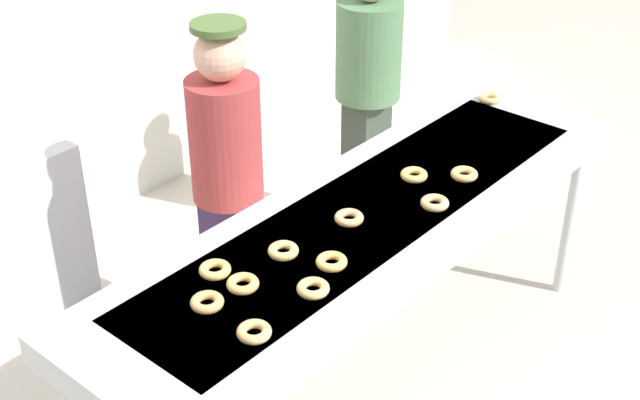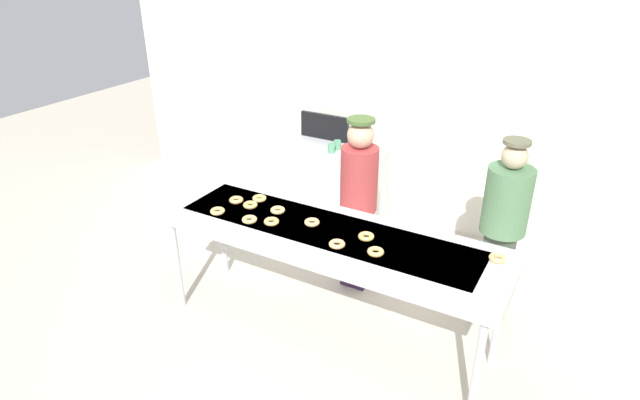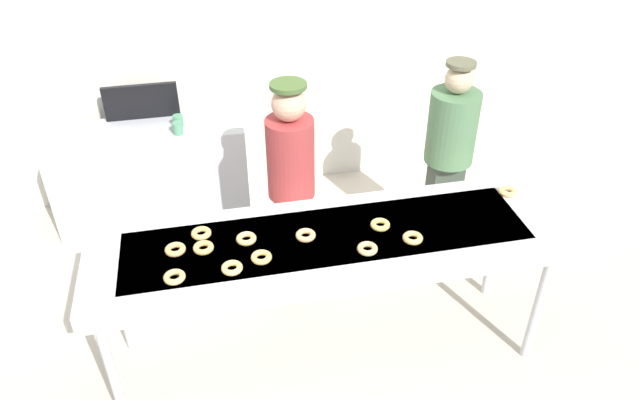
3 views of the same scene
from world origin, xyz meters
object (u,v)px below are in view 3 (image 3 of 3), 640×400
object	(u,v)px
glazed_donut_2	(175,249)
glazed_donut_5	(380,225)
glazed_donut_6	(367,249)
worker_baker	(291,179)
glazed_donut_10	(201,233)
glazed_donut_3	(413,238)
worker_assistant	(449,149)
paper_cup_1	(178,128)
prep_counter	(152,175)
glazed_donut_0	(232,268)
glazed_donut_8	(306,235)
paper_cup_0	(178,121)
menu_display	(141,102)
glazed_donut_7	(507,191)
fryer_conveyor	(328,245)
glazed_donut_1	(174,277)
glazed_donut_11	(246,239)

from	to	relation	value
glazed_donut_2	glazed_donut_5	bearing A→B (deg)	-0.86
glazed_donut_6	worker_baker	distance (m)	0.99
glazed_donut_10	glazed_donut_6	bearing A→B (deg)	-20.38
glazed_donut_3	worker_assistant	size ratio (longest dim) A/B	0.07
glazed_donut_10	worker_assistant	bearing A→B (deg)	21.90
paper_cup_1	prep_counter	bearing A→B (deg)	152.09
glazed_donut_10	worker_assistant	world-z (taller)	worker_assistant
glazed_donut_10	glazed_donut_0	bearing A→B (deg)	-66.67
glazed_donut_5	glazed_donut_8	distance (m)	0.46
paper_cup_0	glazed_donut_6	bearing A→B (deg)	-62.39
glazed_donut_8	menu_display	world-z (taller)	menu_display
glazed_donut_6	worker_assistant	xyz separation A→B (m)	(0.95, 1.09, -0.07)
glazed_donut_6	worker_baker	xyz separation A→B (m)	(-0.28, 0.94, -0.08)
glazed_donut_3	glazed_donut_10	distance (m)	1.24
glazed_donut_0	glazed_donut_7	xyz separation A→B (m)	(1.82, 0.38, 0.00)
glazed_donut_3	glazed_donut_8	bearing A→B (deg)	165.67
fryer_conveyor	glazed_donut_8	world-z (taller)	glazed_donut_8
worker_assistant	paper_cup_0	world-z (taller)	worker_assistant
fryer_conveyor	glazed_donut_3	xyz separation A→B (m)	(0.48, -0.15, 0.09)
glazed_donut_0	worker_baker	world-z (taller)	worker_baker
glazed_donut_2	worker_assistant	world-z (taller)	worker_assistant
paper_cup_0	glazed_donut_3	bearing A→B (deg)	-55.74
glazed_donut_10	paper_cup_0	world-z (taller)	glazed_donut_10
glazed_donut_1	glazed_donut_5	xyz separation A→B (m)	(1.21, 0.22, 0.00)
fryer_conveyor	glazed_donut_6	world-z (taller)	glazed_donut_6
glazed_donut_0	glazed_donut_2	bearing A→B (deg)	143.10
glazed_donut_8	glazed_donut_10	world-z (taller)	same
glazed_donut_0	glazed_donut_2	world-z (taller)	same
glazed_donut_8	worker_baker	bearing A→B (deg)	86.93
glazed_donut_2	glazed_donut_3	world-z (taller)	same
glazed_donut_7	glazed_donut_2	bearing A→B (deg)	-175.80
paper_cup_1	glazed_donut_2	bearing A→B (deg)	-91.07
prep_counter	worker_baker	bearing A→B (deg)	-45.46
glazed_donut_3	glazed_donut_11	distance (m)	0.97
prep_counter	fryer_conveyor	bearing A→B (deg)	-58.15
glazed_donut_8	worker_assistant	distance (m)	1.55
fryer_conveyor	glazed_donut_3	distance (m)	0.50
glazed_donut_7	worker_assistant	world-z (taller)	worker_assistant
paper_cup_0	menu_display	size ratio (longest dim) A/B	0.17
glazed_donut_2	worker_assistant	bearing A→B (deg)	23.34
glazed_donut_1	glazed_donut_7	size ratio (longest dim) A/B	1.00
glazed_donut_0	glazed_donut_6	xyz separation A→B (m)	(0.77, 0.01, 0.00)
glazed_donut_0	worker_assistant	size ratio (longest dim) A/B	0.07
paper_cup_0	worker_assistant	bearing A→B (deg)	-24.09
glazed_donut_3	glazed_donut_6	bearing A→B (deg)	-172.03
glazed_donut_3	menu_display	xyz separation A→B (m)	(-1.60, 2.16, 0.03)
glazed_donut_11	glazed_donut_7	bearing A→B (deg)	4.69
glazed_donut_1	glazed_donut_6	xyz separation A→B (m)	(1.08, 0.02, 0.00)
glazed_donut_0	prep_counter	distance (m)	2.15
glazed_donut_1	prep_counter	world-z (taller)	glazed_donut_1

